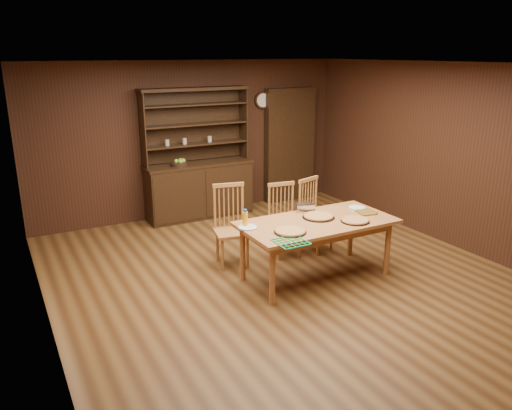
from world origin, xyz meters
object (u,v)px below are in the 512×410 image
chair_center (283,217)px  chair_right (313,212)px  dining_table (317,227)px  chair_left (231,222)px  juice_bottle (245,218)px  china_hutch (199,183)px

chair_center → chair_right: 0.46m
dining_table → chair_left: 1.19m
chair_right → dining_table: bearing=-139.1°
chair_center → chair_right: (0.46, -0.05, 0.01)m
dining_table → juice_bottle: bearing=164.1°
juice_bottle → chair_right: bearing=22.7°
dining_table → chair_right: bearing=58.0°
china_hutch → chair_left: bearing=-100.6°
dining_table → juice_bottle: juice_bottle is taller
chair_left → chair_center: chair_left is taller
juice_bottle → china_hutch: bearing=79.2°
chair_center → juice_bottle: size_ratio=4.83×
chair_left → dining_table: bearing=-39.7°
chair_center → juice_bottle: 1.15m
chair_left → china_hutch: bearing=91.8°
china_hutch → chair_right: 2.32m
chair_right → chair_center: bearing=156.5°
chair_right → juice_bottle: (-1.37, -0.57, 0.30)m
chair_right → juice_bottle: bearing=-174.4°
dining_table → chair_right: chair_right is taller
chair_center → chair_right: chair_right is taller
chair_left → juice_bottle: bearing=-88.7°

